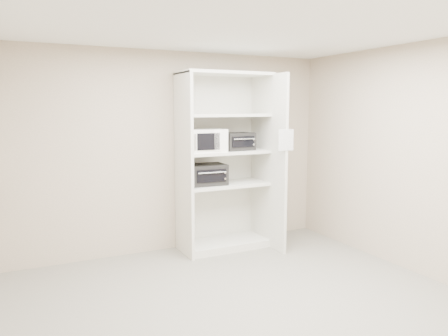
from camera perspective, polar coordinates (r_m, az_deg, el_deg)
name	(u,v)px	position (r m, az deg, el deg)	size (l,w,h in m)	color
floor	(244,304)	(4.58, 2.62, -17.32)	(4.50, 4.00, 0.01)	slate
ceiling	(246,25)	(4.21, 2.87, 18.17)	(4.50, 4.00, 0.01)	white
wall_back	(174,152)	(6.00, -6.55, 2.10)	(4.50, 0.02, 2.70)	#C4B09B
wall_front	(420,217)	(2.65, 24.28, -5.83)	(4.50, 0.02, 2.70)	#C4B09B
wall_right	(411,159)	(5.62, 23.25, 1.13)	(0.02, 4.00, 2.70)	#C4B09B
shelving_unit	(227,168)	(6.01, 0.43, 0.06)	(1.24, 0.92, 2.42)	silver
microwave	(205,140)	(5.76, -2.52, 3.61)	(0.50, 0.38, 0.30)	white
toaster_oven_upper	(237,141)	(6.00, 1.74, 3.49)	(0.42, 0.31, 0.24)	black
toaster_oven_lower	(206,174)	(5.88, -2.32, -0.83)	(0.50, 0.38, 0.28)	black
paper_sign	(286,140)	(5.70, 8.11, 3.64)	(0.21, 0.01, 0.27)	white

